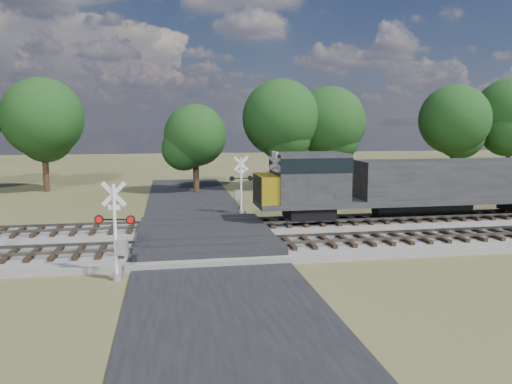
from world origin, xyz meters
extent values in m
plane|color=#464525|center=(0.00, 0.00, 0.00)|extent=(160.00, 160.00, 0.00)
cube|color=gray|center=(10.00, 0.50, 0.15)|extent=(140.00, 10.00, 0.30)
cube|color=black|center=(0.00, 0.00, 0.04)|extent=(7.00, 60.00, 0.08)
cube|color=#262628|center=(0.00, 0.50, 0.32)|extent=(7.00, 9.00, 0.62)
cube|color=black|center=(2.00, -2.00, 0.39)|extent=(44.00, 2.60, 0.18)
cube|color=#56514A|center=(10.00, -2.72, 0.55)|extent=(140.00, 0.08, 0.15)
cube|color=#56514A|center=(10.00, -1.28, 0.55)|extent=(140.00, 0.08, 0.15)
cube|color=black|center=(2.00, 3.00, 0.39)|extent=(44.00, 2.60, 0.18)
cube|color=#56514A|center=(10.00, 2.28, 0.55)|extent=(140.00, 0.08, 0.15)
cube|color=#56514A|center=(10.00, 3.72, 0.55)|extent=(140.00, 0.08, 0.15)
cylinder|color=silver|center=(-3.98, -5.43, 1.95)|extent=(0.14, 0.14, 3.91)
cylinder|color=#929597|center=(-3.98, -5.43, 0.15)|extent=(0.35, 0.35, 0.29)
cube|color=silver|center=(-3.98, -5.43, 3.52)|extent=(1.01, 0.25, 1.02)
cube|color=silver|center=(-3.98, -5.43, 3.52)|extent=(1.01, 0.25, 1.02)
cube|color=silver|center=(-3.98, -5.43, 2.98)|extent=(0.48, 0.13, 0.22)
cube|color=black|center=(-3.98, -5.43, 2.49)|extent=(1.54, 0.38, 0.06)
cylinder|color=red|center=(-4.61, -5.30, 2.49)|extent=(0.36, 0.17, 0.35)
cylinder|color=red|center=(-3.36, -5.56, 2.49)|extent=(0.36, 0.17, 0.35)
cube|color=#929597|center=(-3.75, -5.48, 1.37)|extent=(0.49, 0.38, 0.64)
cylinder|color=silver|center=(3.12, 8.26, 1.97)|extent=(0.14, 0.14, 3.93)
cylinder|color=#929597|center=(3.12, 8.26, 0.15)|extent=(0.35, 0.35, 0.29)
cube|color=silver|center=(3.12, 8.26, 3.54)|extent=(1.03, 0.07, 1.03)
cube|color=silver|center=(3.12, 8.26, 3.54)|extent=(1.03, 0.07, 1.03)
cube|color=silver|center=(3.12, 8.26, 3.00)|extent=(0.49, 0.04, 0.22)
cube|color=black|center=(3.12, 8.26, 2.51)|extent=(1.57, 0.10, 0.06)
cylinder|color=red|center=(3.76, 8.27, 2.51)|extent=(0.36, 0.11, 0.35)
cylinder|color=red|center=(2.48, 8.24, 2.51)|extent=(0.36, 0.11, 0.35)
cube|color=#929597|center=(2.88, 8.25, 1.38)|extent=(0.45, 0.31, 0.64)
cube|color=#3F251B|center=(9.82, 12.55, 1.39)|extent=(4.39, 4.39, 2.79)
cube|color=#292A2C|center=(9.82, 12.55, 2.89)|extent=(4.83, 4.83, 0.20)
cylinder|color=black|center=(-12.94, 22.89, 2.61)|extent=(0.56, 0.56, 5.22)
sphere|color=#103313|center=(-12.94, 22.89, 6.78)|extent=(7.30, 7.30, 7.30)
cylinder|color=black|center=(0.67, 19.78, 2.00)|extent=(0.56, 0.56, 4.01)
sphere|color=#103313|center=(0.67, 19.78, 5.21)|extent=(5.61, 5.61, 5.61)
cylinder|color=black|center=(8.73, 20.55, 2.60)|extent=(0.56, 0.56, 5.20)
sphere|color=#103313|center=(8.73, 20.55, 6.76)|extent=(7.28, 7.28, 7.28)
cylinder|color=black|center=(13.78, 21.18, 2.45)|extent=(0.56, 0.56, 4.91)
sphere|color=#103313|center=(13.78, 21.18, 6.38)|extent=(6.87, 6.87, 6.87)
cylinder|color=black|center=(27.21, 21.59, 2.56)|extent=(0.56, 0.56, 5.11)
sphere|color=#103313|center=(27.21, 21.59, 6.65)|extent=(7.16, 7.16, 7.16)
cylinder|color=black|center=(34.04, 22.15, 2.76)|extent=(0.56, 0.56, 5.52)
sphere|color=#103313|center=(34.04, 22.15, 7.18)|extent=(7.73, 7.73, 7.73)
camera|label=1|loc=(-1.85, -25.61, 6.30)|focal=35.00mm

